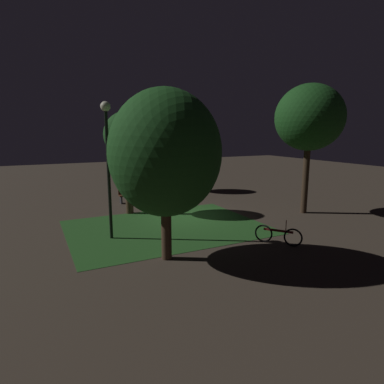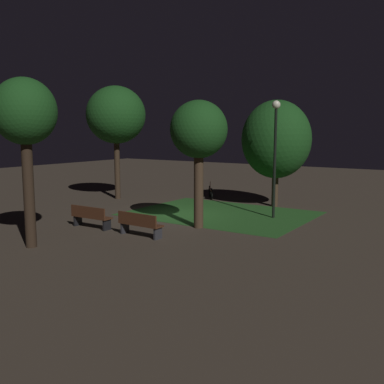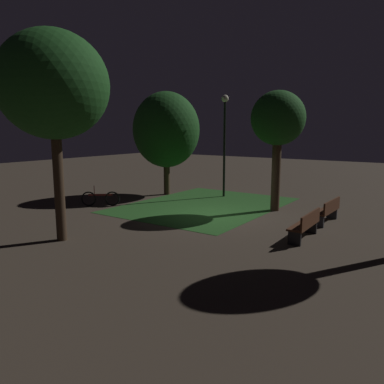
{
  "view_description": "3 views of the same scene",
  "coord_description": "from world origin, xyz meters",
  "px_view_note": "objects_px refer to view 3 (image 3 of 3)",
  "views": [
    {
      "loc": [
        6.45,
        13.79,
        4.04
      ],
      "look_at": [
        -0.39,
        0.06,
        1.15
      ],
      "focal_mm": 30.33,
      "sensor_mm": 36.0,
      "label": 1
    },
    {
      "loc": [
        11.36,
        -15.91,
        3.79
      ],
      "look_at": [
        0.51,
        0.46,
        1.04
      ],
      "focal_mm": 40.83,
      "sensor_mm": 36.0,
      "label": 2
    },
    {
      "loc": [
        -12.64,
        -7.64,
        3.4
      ],
      "look_at": [
        -0.32,
        0.85,
        0.9
      ],
      "focal_mm": 35.18,
      "sensor_mm": 36.0,
      "label": 3
    }
  ],
  "objects_px": {
    "tree_near_wall": "(53,86)",
    "tree_tall_center": "(278,120)",
    "bench_front_left": "(328,210)",
    "tree_left_canopy": "(166,130)",
    "lamp_post_plaza_west": "(225,129)",
    "bench_path_side": "(306,224)",
    "bicycle": "(100,198)"
  },
  "relations": [
    {
      "from": "tree_near_wall",
      "to": "tree_tall_center",
      "type": "distance_m",
      "value": 8.76
    },
    {
      "from": "bench_front_left",
      "to": "tree_near_wall",
      "type": "xyz_separation_m",
      "value": [
        -6.88,
        6.22,
        4.17
      ]
    },
    {
      "from": "tree_left_canopy",
      "to": "lamp_post_plaza_west",
      "type": "bearing_deg",
      "value": -68.09
    },
    {
      "from": "bench_path_side",
      "to": "lamp_post_plaza_west",
      "type": "height_order",
      "value": "lamp_post_plaza_west"
    },
    {
      "from": "bench_path_side",
      "to": "lamp_post_plaza_west",
      "type": "relative_size",
      "value": 0.36
    },
    {
      "from": "tree_near_wall",
      "to": "bicycle",
      "type": "xyz_separation_m",
      "value": [
        4.3,
        3.03,
        -4.31
      ]
    },
    {
      "from": "bench_front_left",
      "to": "bicycle",
      "type": "distance_m",
      "value": 9.61
    },
    {
      "from": "tree_near_wall",
      "to": "tree_left_canopy",
      "type": "xyz_separation_m",
      "value": [
        8.42,
        2.49,
        -1.28
      ]
    },
    {
      "from": "tree_near_wall",
      "to": "bicycle",
      "type": "height_order",
      "value": "tree_near_wall"
    },
    {
      "from": "lamp_post_plaza_west",
      "to": "bench_path_side",
      "type": "bearing_deg",
      "value": -131.24
    },
    {
      "from": "bench_path_side",
      "to": "tree_left_canopy",
      "type": "distance_m",
      "value": 10.03
    },
    {
      "from": "tree_tall_center",
      "to": "tree_left_canopy",
      "type": "distance_m",
      "value": 6.31
    },
    {
      "from": "bench_path_side",
      "to": "tree_near_wall",
      "type": "xyz_separation_m",
      "value": [
        -4.37,
        6.22,
        4.17
      ]
    },
    {
      "from": "tree_near_wall",
      "to": "tree_left_canopy",
      "type": "height_order",
      "value": "tree_near_wall"
    },
    {
      "from": "bicycle",
      "to": "lamp_post_plaza_west",
      "type": "bearing_deg",
      "value": -32.55
    },
    {
      "from": "tree_tall_center",
      "to": "lamp_post_plaza_west",
      "type": "distance_m",
      "value": 3.87
    },
    {
      "from": "tree_left_canopy",
      "to": "bench_front_left",
      "type": "bearing_deg",
      "value": -99.99
    },
    {
      "from": "bench_front_left",
      "to": "lamp_post_plaza_west",
      "type": "distance_m",
      "value": 7.1
    },
    {
      "from": "bench_path_side",
      "to": "tree_left_canopy",
      "type": "height_order",
      "value": "tree_left_canopy"
    },
    {
      "from": "tree_near_wall",
      "to": "tree_left_canopy",
      "type": "bearing_deg",
      "value": 16.51
    },
    {
      "from": "bench_path_side",
      "to": "bench_front_left",
      "type": "distance_m",
      "value": 2.51
    },
    {
      "from": "tree_tall_center",
      "to": "tree_left_canopy",
      "type": "height_order",
      "value": "tree_left_canopy"
    },
    {
      "from": "tree_near_wall",
      "to": "tree_left_canopy",
      "type": "relative_size",
      "value": 1.18
    },
    {
      "from": "bench_path_side",
      "to": "tree_tall_center",
      "type": "xyz_separation_m",
      "value": [
        3.48,
        2.44,
        3.29
      ]
    },
    {
      "from": "tree_near_wall",
      "to": "lamp_post_plaza_west",
      "type": "height_order",
      "value": "tree_near_wall"
    },
    {
      "from": "bicycle",
      "to": "tree_near_wall",
      "type": "bearing_deg",
      "value": -144.79
    },
    {
      "from": "tree_tall_center",
      "to": "tree_left_canopy",
      "type": "relative_size",
      "value": 0.93
    },
    {
      "from": "bench_front_left",
      "to": "tree_near_wall",
      "type": "bearing_deg",
      "value": 137.9
    },
    {
      "from": "bench_path_side",
      "to": "tree_tall_center",
      "type": "bearing_deg",
      "value": 35.03
    },
    {
      "from": "tree_tall_center",
      "to": "bicycle",
      "type": "bearing_deg",
      "value": 117.57
    },
    {
      "from": "lamp_post_plaza_west",
      "to": "tree_left_canopy",
      "type": "bearing_deg",
      "value": 111.91
    },
    {
      "from": "bicycle",
      "to": "bench_front_left",
      "type": "bearing_deg",
      "value": -74.4
    }
  ]
}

